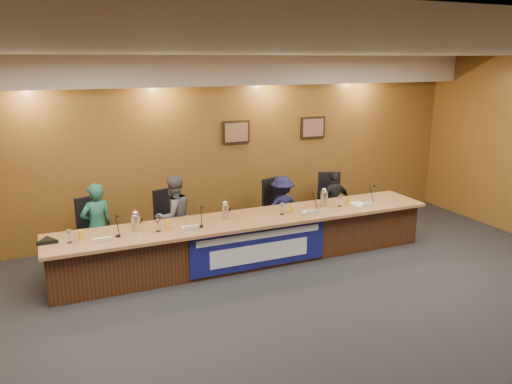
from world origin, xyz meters
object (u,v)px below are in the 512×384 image
carafe_right (324,199)px  speakerphone (47,241)px  panelist_a (97,226)px  office_chair_a (97,236)px  dais_body (249,241)px  carafe_left (136,223)px  carafe_mid (225,212)px  office_chair_b (173,226)px  banner (260,248)px  panelist_b (174,216)px  panelist_c (282,208)px  office_chair_d (331,205)px  office_chair_c (280,212)px  panelist_d (334,202)px

carafe_right → speakerphone: carafe_right is taller
panelist_a → office_chair_a: size_ratio=2.81×
dais_body → carafe_left: bearing=179.6°
panelist_a → carafe_mid: panelist_a is taller
carafe_mid → office_chair_b: bearing=129.5°
banner → panelist_b: (-1.03, 1.11, 0.30)m
banner → office_chair_b: bearing=130.2°
dais_body → panelist_c: panelist_c is taller
office_chair_d → carafe_right: size_ratio=1.86×
banner → panelist_b: 1.54m
office_chair_a → office_chair_b: same height
banner → office_chair_c: (0.92, 1.21, 0.10)m
dais_body → panelist_c: 1.18m
banner → panelist_c: (0.92, 1.11, 0.20)m
panelist_c → carafe_right: size_ratio=4.52×
dais_body → panelist_d: 2.13m
panelist_c → carafe_right: panelist_c is taller
panelist_d → office_chair_d: bearing=-91.3°
speakerphone → panelist_b: bearing=19.6°
office_chair_c → carafe_right: size_ratio=1.86×
panelist_c → panelist_d: 1.07m
dais_body → banner: banner is taller
office_chair_c → carafe_right: bearing=-79.8°
office_chair_c → carafe_left: (-2.68, -0.79, 0.39)m
banner → speakerphone: size_ratio=6.88×
panelist_a → speakerphone: (-0.71, -0.68, 0.10)m
panelist_d → panelist_a: bearing=-1.3°
panelist_b → office_chair_c: panelist_b is taller
panelist_c → carafe_mid: bearing=29.1°
panelist_d → office_chair_d: size_ratio=2.40×
banner → office_chair_a: bearing=151.4°
dais_body → carafe_right: (1.35, 0.01, 0.53)m
office_chair_d → banner: bearing=-130.8°
office_chair_d → carafe_mid: (-2.39, -0.77, 0.39)m
banner → office_chair_d: banner is taller
dais_body → panelist_b: (-1.03, 0.70, 0.33)m
office_chair_a → carafe_mid: (1.83, -0.77, 0.39)m
panelist_a → carafe_left: 0.85m
panelist_a → carafe_left: bearing=106.2°
panelist_c → carafe_mid: panelist_c is taller
panelist_b → carafe_left: bearing=26.1°
carafe_left → carafe_mid: carafe_left is taller
carafe_mid → speakerphone: (-2.54, -0.01, -0.09)m
office_chair_c → carafe_left: size_ratio=1.99×
office_chair_c → office_chair_d: 1.07m
panelist_a → office_chair_c: size_ratio=2.81×
office_chair_b → carafe_left: 1.14m
panelist_b → office_chair_c: (1.95, 0.10, -0.20)m
office_chair_a → carafe_right: carafe_right is taller
office_chair_b → office_chair_c: same height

